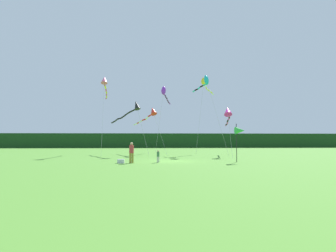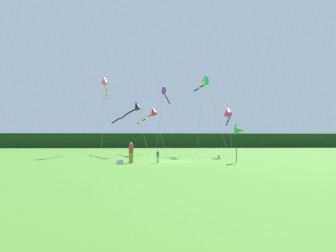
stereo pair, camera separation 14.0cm
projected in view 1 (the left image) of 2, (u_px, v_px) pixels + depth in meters
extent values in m
plane|color=#4C842D|center=(171.00, 161.00, 25.10)|extent=(120.00, 120.00, 0.00)
cube|color=#193D19|center=(160.00, 141.00, 70.06)|extent=(108.00, 2.43, 3.85)
cylinder|color=olive|center=(130.00, 158.00, 22.97)|extent=(0.18, 0.18, 0.89)
cylinder|color=olive|center=(133.00, 158.00, 22.98)|extent=(0.18, 0.18, 0.89)
cylinder|color=#B23338|center=(132.00, 149.00, 23.02)|extent=(0.41, 0.41, 0.70)
sphere|color=tan|center=(132.00, 144.00, 23.05)|extent=(0.26, 0.26, 0.26)
cylinder|color=silver|center=(157.00, 160.00, 23.54)|extent=(0.11, 0.11, 0.54)
cylinder|color=silver|center=(159.00, 160.00, 23.55)|extent=(0.11, 0.11, 0.54)
cylinder|color=#3F724C|center=(158.00, 154.00, 23.57)|extent=(0.25, 0.25, 0.43)
sphere|color=tan|center=(158.00, 151.00, 23.59)|extent=(0.16, 0.16, 0.16)
cube|color=silver|center=(121.00, 161.00, 22.87)|extent=(0.60, 0.40, 0.35)
cylinder|color=black|center=(236.00, 143.00, 24.04)|extent=(0.06, 0.06, 3.58)
cone|color=green|center=(240.00, 131.00, 24.12)|extent=(0.90, 0.70, 0.70)
cylinder|color=#B2B2B2|center=(160.00, 132.00, 34.44)|extent=(1.88, 3.25, 6.18)
cone|color=red|center=(153.00, 111.00, 36.17)|extent=(1.44, 1.61, 1.44)
cylinder|color=red|center=(151.00, 115.00, 36.49)|extent=(0.84, 0.92, 0.47)
cylinder|color=white|center=(147.00, 118.00, 37.27)|extent=(0.56, 1.05, 0.50)
cylinder|color=red|center=(144.00, 120.00, 38.10)|extent=(0.76, 0.94, 0.33)
cylinder|color=white|center=(141.00, 121.00, 38.88)|extent=(0.70, 0.99, 0.42)
cylinder|color=red|center=(138.00, 123.00, 39.74)|extent=(0.53, 1.02, 0.31)
cylinder|color=white|center=(136.00, 124.00, 40.57)|extent=(0.77, 0.95, 0.38)
cylinder|color=#B2B2B2|center=(200.00, 116.00, 38.38)|extent=(1.77, 2.75, 11.21)
ellipsoid|color=yellow|center=(204.00, 81.00, 40.10)|extent=(1.13, 1.12, 1.27)
cylinder|color=yellow|center=(204.00, 85.00, 40.32)|extent=(0.41, 0.60, 0.29)
cylinder|color=white|center=(205.00, 86.00, 40.78)|extent=(0.51, 0.58, 0.33)
cylinder|color=yellow|center=(206.00, 88.00, 41.25)|extent=(0.37, 0.61, 0.32)
cylinder|color=white|center=(207.00, 89.00, 41.73)|extent=(0.47, 0.58, 0.29)
cylinder|color=yellow|center=(208.00, 90.00, 42.18)|extent=(0.48, 0.58, 0.29)
cylinder|color=white|center=(210.00, 91.00, 42.60)|extent=(0.54, 0.54, 0.29)
cylinder|color=yellow|center=(211.00, 92.00, 43.01)|extent=(0.51, 0.59, 0.34)
cylinder|color=white|center=(213.00, 94.00, 43.43)|extent=(0.54, 0.59, 0.37)
cylinder|color=#B2B2B2|center=(230.00, 133.00, 31.19)|extent=(0.69, 3.93, 5.83)
cone|color=#E026B2|center=(228.00, 111.00, 33.31)|extent=(1.25, 1.67, 1.58)
cylinder|color=#E026B2|center=(228.00, 115.00, 33.65)|extent=(0.52, 0.84, 0.35)
cylinder|color=black|center=(229.00, 117.00, 34.39)|extent=(0.51, 0.84, 0.32)
cylinder|color=#E026B2|center=(229.00, 119.00, 35.15)|extent=(0.30, 0.85, 0.35)
cylinder|color=black|center=(228.00, 121.00, 35.93)|extent=(0.28, 0.87, 0.44)
cylinder|color=#E026B2|center=(227.00, 123.00, 36.69)|extent=(0.44, 0.87, 0.42)
cylinder|color=black|center=(227.00, 124.00, 37.47)|extent=(0.25, 0.83, 0.29)
cylinder|color=#E026B2|center=(226.00, 125.00, 38.25)|extent=(0.36, 0.84, 0.29)
cylinder|color=#B2B2B2|center=(160.00, 121.00, 39.40)|extent=(1.39, 4.23, 10.08)
ellipsoid|color=purple|center=(164.00, 91.00, 41.82)|extent=(1.00, 1.16, 1.56)
cylinder|color=purple|center=(164.00, 95.00, 42.03)|extent=(0.42, 0.59, 0.26)
cylinder|color=black|center=(165.00, 96.00, 42.53)|extent=(0.32, 0.60, 0.29)
cylinder|color=purple|center=(166.00, 97.00, 43.05)|extent=(0.29, 0.59, 0.29)
cylinder|color=black|center=(166.00, 98.00, 43.56)|extent=(0.43, 0.62, 0.35)
cylinder|color=purple|center=(167.00, 99.00, 44.06)|extent=(0.28, 0.62, 0.37)
cylinder|color=black|center=(168.00, 101.00, 44.58)|extent=(0.34, 0.59, 0.27)
cylinder|color=purple|center=(168.00, 101.00, 45.10)|extent=(0.30, 0.59, 0.27)
cylinder|color=black|center=(169.00, 102.00, 45.62)|extent=(0.34, 0.59, 0.27)
cylinder|color=purple|center=(169.00, 103.00, 46.12)|extent=(0.43, 0.62, 0.36)
cylinder|color=#B2B2B2|center=(143.00, 130.00, 33.07)|extent=(1.76, 2.05, 6.70)
cone|color=black|center=(137.00, 105.00, 34.21)|extent=(1.38, 1.43, 1.43)
cylinder|color=black|center=(135.00, 110.00, 34.40)|extent=(0.71, 0.67, 0.40)
cylinder|color=black|center=(131.00, 111.00, 34.89)|extent=(0.61, 0.72, 0.32)
cylinder|color=black|center=(128.00, 113.00, 35.41)|extent=(0.68, 0.71, 0.42)
cylinder|color=black|center=(125.00, 115.00, 35.92)|extent=(0.62, 0.75, 0.43)
cylinder|color=black|center=(122.00, 117.00, 36.43)|extent=(0.68, 0.71, 0.44)
cylinder|color=black|center=(119.00, 119.00, 36.90)|extent=(0.67, 0.66, 0.27)
cylinder|color=black|center=(117.00, 120.00, 37.42)|extent=(0.59, 0.76, 0.40)
cylinder|color=black|center=(114.00, 121.00, 38.00)|extent=(0.57, 0.75, 0.33)
cylinder|color=black|center=(113.00, 122.00, 38.59)|extent=(0.54, 0.75, 0.29)
cylinder|color=#B2B2B2|center=(217.00, 116.00, 35.08)|extent=(2.10, 3.66, 10.69)
ellipsoid|color=#1EB7CC|center=(206.00, 80.00, 37.13)|extent=(1.04, 1.15, 1.58)
cylinder|color=#1EB7CC|center=(205.00, 85.00, 37.34)|extent=(0.50, 0.64, 0.28)
cylinder|color=black|center=(202.00, 86.00, 37.81)|extent=(0.58, 0.63, 0.34)
cylinder|color=#1EB7CC|center=(199.00, 88.00, 38.29)|extent=(0.43, 0.69, 0.37)
cylinder|color=black|center=(197.00, 90.00, 38.77)|extent=(0.59, 0.61, 0.34)
cylinder|color=#1EB7CC|center=(194.00, 91.00, 39.25)|extent=(0.40, 0.67, 0.30)
cylinder|color=#B2B2B2|center=(103.00, 116.00, 33.83)|extent=(0.48, 3.89, 10.45)
cone|color=#E5598C|center=(104.00, 80.00, 36.03)|extent=(1.04, 1.31, 1.29)
cylinder|color=#E5598C|center=(105.00, 84.00, 36.42)|extent=(0.27, 0.90, 0.39)
cylinder|color=yellow|center=(105.00, 87.00, 37.24)|extent=(0.23, 0.91, 0.45)
cylinder|color=#E5598C|center=(106.00, 90.00, 38.06)|extent=(0.28, 0.91, 0.43)
cylinder|color=yellow|center=(106.00, 92.00, 38.88)|extent=(0.30, 0.89, 0.32)
cylinder|color=#E5598C|center=(107.00, 94.00, 39.70)|extent=(0.37, 0.93, 0.46)
cylinder|color=yellow|center=(107.00, 96.00, 40.51)|extent=(0.32, 0.89, 0.31)
cylinder|color=#E5598C|center=(106.00, 98.00, 41.31)|extent=(0.46, 0.89, 0.32)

